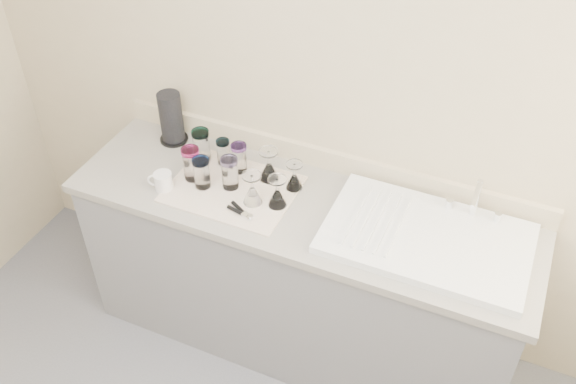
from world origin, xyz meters
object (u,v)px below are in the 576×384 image
at_px(goblet_front_right, 277,196).
at_px(tumbler_cyan, 223,152).
at_px(tumbler_purple, 239,158).
at_px(tumbler_lavender, 230,173).
at_px(sink_unit, 427,238).
at_px(tumbler_magenta, 192,163).
at_px(tumbler_teal, 201,145).
at_px(tumbler_blue, 202,173).
at_px(goblet_back_left, 269,169).
at_px(paper_towel_roll, 171,118).
at_px(can_opener, 241,212).
at_px(white_mug, 163,181).
at_px(goblet_back_right, 294,180).
at_px(goblet_front_left, 252,193).

bearing_deg(goblet_front_right, tumbler_cyan, 154.25).
relative_size(tumbler_purple, tumbler_lavender, 0.94).
relative_size(sink_unit, tumbler_magenta, 5.11).
xyz_separation_m(tumbler_teal, tumbler_blue, (0.10, -0.17, -0.01)).
distance_m(goblet_back_left, paper_towel_roll, 0.56).
xyz_separation_m(sink_unit, tumbler_teal, (-1.09, 0.10, 0.07)).
xyz_separation_m(tumbler_blue, can_opener, (0.24, -0.09, -0.07)).
xyz_separation_m(tumbler_cyan, white_mug, (-0.16, -0.27, -0.03)).
bearing_deg(white_mug, tumbler_teal, 76.29).
relative_size(tumbler_magenta, white_mug, 1.31).
bearing_deg(can_opener, tumbler_blue, 158.29).
distance_m(tumbler_magenta, goblet_front_right, 0.42).
bearing_deg(tumbler_blue, tumbler_magenta, 155.44).
relative_size(tumbler_teal, white_mug, 1.30).
distance_m(tumbler_magenta, tumbler_blue, 0.08).
height_order(tumbler_magenta, tumbler_lavender, tumbler_magenta).
bearing_deg(goblet_front_right, tumbler_teal, 161.81).
bearing_deg(tumbler_purple, goblet_back_left, 1.03).
xyz_separation_m(tumbler_blue, goblet_back_left, (0.25, 0.17, -0.02)).
xyz_separation_m(tumbler_magenta, paper_towel_roll, (-0.24, 0.22, 0.04)).
xyz_separation_m(tumbler_purple, goblet_back_right, (0.27, -0.01, -0.03)).
xyz_separation_m(tumbler_cyan, tumbler_purple, (0.09, -0.02, 0.01)).
xyz_separation_m(tumbler_teal, tumbler_cyan, (0.10, 0.02, -0.02)).
bearing_deg(sink_unit, tumbler_magenta, -178.03).
height_order(tumbler_cyan, tumbler_lavender, tumbler_lavender).
distance_m(tumbler_teal, goblet_front_right, 0.47).
relative_size(tumbler_magenta, goblet_back_right, 1.20).
relative_size(tumbler_cyan, tumbler_magenta, 0.78).
bearing_deg(goblet_back_left, white_mug, -148.57).
relative_size(goblet_back_right, paper_towel_roll, 0.52).
bearing_deg(goblet_front_left, tumbler_blue, 178.37).
bearing_deg(tumbler_purple, goblet_back_right, -2.25).
xyz_separation_m(tumbler_lavender, paper_towel_roll, (-0.42, 0.21, 0.04)).
distance_m(tumbler_lavender, white_mug, 0.30).
height_order(tumbler_cyan, goblet_front_right, goblet_front_right).
bearing_deg(tumbler_blue, tumbler_cyan, 87.97).
height_order(tumbler_cyan, white_mug, tumbler_cyan).
height_order(goblet_front_left, paper_towel_roll, paper_towel_roll).
xyz_separation_m(tumbler_cyan, tumbler_lavender, (0.11, -0.14, 0.01)).
bearing_deg(tumbler_teal, tumbler_lavender, -29.73).
bearing_deg(tumbler_magenta, goblet_back_right, 15.26).
height_order(tumbler_blue, goblet_back_left, goblet_back_left).
distance_m(goblet_back_left, goblet_back_right, 0.13).
bearing_deg(white_mug, paper_towel_roll, 114.14).
distance_m(goblet_front_right, white_mug, 0.52).
height_order(tumbler_blue, goblet_front_left, same).
height_order(goblet_front_right, can_opener, goblet_front_right).
relative_size(tumbler_cyan, goblet_front_left, 0.84).
bearing_deg(tumbler_blue, tumbler_teal, 119.73).
height_order(sink_unit, tumbler_magenta, sink_unit).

